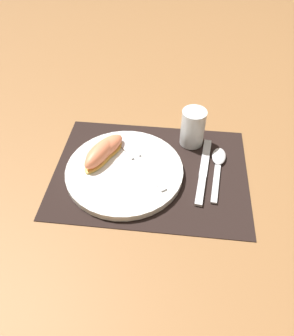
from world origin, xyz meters
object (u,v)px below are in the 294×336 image
(juice_glass, at_px, (193,129))
(spoon, at_px, (218,163))
(plate, at_px, (124,171))
(fork, at_px, (138,159))
(knife, at_px, (203,172))
(citrus_wedge_1, at_px, (100,154))
(citrus_wedge_0, at_px, (105,149))

(juice_glass, bearing_deg, spoon, -48.35)
(plate, xyz_separation_m, spoon, (0.22, 0.05, -0.00))
(juice_glass, height_order, fork, juice_glass)
(knife, bearing_deg, fork, 176.82)
(citrus_wedge_1, bearing_deg, knife, -0.19)
(plate, height_order, knife, plate)
(knife, relative_size, citrus_wedge_1, 1.81)
(spoon, bearing_deg, citrus_wedge_1, -173.91)
(spoon, distance_m, fork, 0.19)
(juice_glass, xyz_separation_m, spoon, (0.07, -0.08, -0.04))
(juice_glass, relative_size, citrus_wedge_0, 0.77)
(fork, bearing_deg, juice_glass, 37.69)
(citrus_wedge_0, height_order, citrus_wedge_1, citrus_wedge_1)
(citrus_wedge_0, bearing_deg, spoon, 1.80)
(fork, bearing_deg, citrus_wedge_0, 170.72)
(plate, relative_size, spoon, 1.54)
(knife, xyz_separation_m, spoon, (0.04, 0.03, 0.00))
(knife, bearing_deg, spoon, 40.89)
(spoon, bearing_deg, juice_glass, 131.65)
(plate, distance_m, citrus_wedge_0, 0.07)
(fork, distance_m, citrus_wedge_0, 0.09)
(spoon, distance_m, citrus_wedge_1, 0.29)
(plate, height_order, citrus_wedge_1, citrus_wedge_1)
(citrus_wedge_1, bearing_deg, plate, -21.25)
(fork, height_order, citrus_wedge_1, citrus_wedge_1)
(citrus_wedge_1, bearing_deg, spoon, 6.09)
(fork, relative_size, citrus_wedge_1, 1.39)
(juice_glass, bearing_deg, knife, -73.79)
(juice_glass, height_order, spoon, juice_glass)
(spoon, bearing_deg, citrus_wedge_0, -178.20)
(plate, bearing_deg, juice_glass, 39.84)
(plate, relative_size, fork, 1.65)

